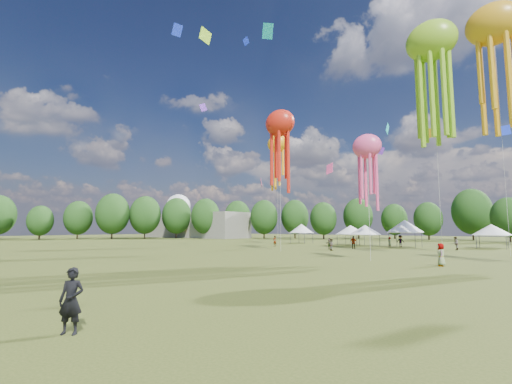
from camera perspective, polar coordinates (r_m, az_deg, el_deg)
The scene contains 10 objects.
ground at distance 19.60m, azimuth -30.39°, elevation -14.10°, with size 300.00×300.00×0.00m, color #384416.
observer_main at distance 11.97m, azimuth -27.88°, elevation -15.36°, with size 0.70×0.46×1.91m, color black.
spectator_near at distance 49.49m, azimuth 12.20°, elevation -8.42°, with size 0.78×0.60×1.60m, color gray.
spectators_far at distance 54.51m, azimuth 19.85°, elevation -7.85°, with size 29.57×30.71×1.93m.
festival_tents at distance 64.79m, azimuth 19.67°, elevation -5.65°, with size 37.27×10.89×4.43m.
show_kites at distance 48.32m, azimuth 23.41°, elevation 14.56°, with size 42.62×22.91×29.46m.
small_kites at distance 58.90m, azimuth 16.82°, elevation 21.28°, with size 75.28×63.98×45.12m.
treeline at distance 73.06m, azimuth 21.25°, elevation -2.80°, with size 201.57×95.24×13.43m.
hangar at distance 119.83m, azimuth -10.04°, elevation -5.40°, with size 40.00×12.00×8.00m, color gray.
radome at distance 136.12m, azimuth -12.55°, elevation -2.89°, with size 9.00×9.00×16.00m.
Camera 1 is at (18.01, -7.10, 3.05)m, focal length 24.56 mm.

